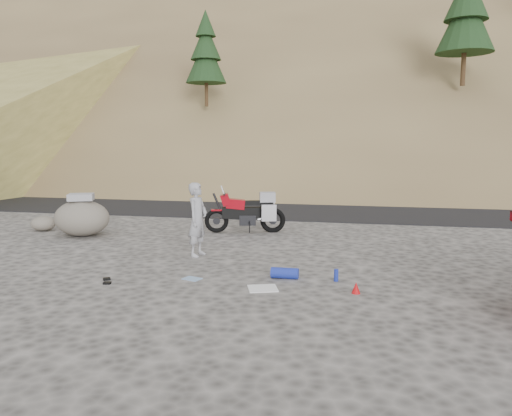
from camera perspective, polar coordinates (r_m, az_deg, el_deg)
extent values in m
plane|color=#403E3B|center=(10.88, -7.41, -5.90)|extent=(140.00, 140.00, 0.00)
cube|color=black|center=(19.46, 1.34, 0.24)|extent=(120.00, 7.00, 0.05)
cube|color=brown|center=(40.37, 9.95, 15.44)|extent=(110.00, 51.90, 46.72)
cube|color=brown|center=(40.41, 9.96, 15.86)|extent=(110.00, 43.28, 36.46)
cube|color=brown|center=(61.07, 10.78, 18.48)|extent=(120.00, 40.00, 30.00)
cylinder|color=#352413|center=(25.23, -5.68, 13.08)|extent=(0.17, 0.17, 1.40)
cone|color=black|center=(25.42, -5.73, 16.55)|extent=(2.00, 2.00, 2.25)
cone|color=black|center=(25.56, -5.76, 18.43)|extent=(1.50, 1.50, 1.76)
cone|color=black|center=(25.73, -5.79, 20.30)|extent=(1.00, 1.00, 1.26)
cylinder|color=#352413|center=(25.59, 22.62, 14.82)|extent=(0.22, 0.22, 1.82)
cone|color=black|center=(25.93, 22.87, 19.21)|extent=(2.60, 2.60, 2.92)
torus|color=black|center=(13.87, -4.53, -1.47)|extent=(0.68, 0.29, 0.67)
cylinder|color=black|center=(13.87, -4.53, -1.47)|extent=(0.21, 0.11, 0.20)
torus|color=black|center=(13.92, 1.93, -1.42)|extent=(0.72, 0.32, 0.71)
cylinder|color=black|center=(13.92, 1.93, -1.42)|extent=(0.24, 0.14, 0.22)
cylinder|color=black|center=(13.82, -4.21, 0.06)|extent=(0.38, 0.16, 0.82)
cylinder|color=black|center=(13.77, -3.63, 1.65)|extent=(0.20, 0.62, 0.04)
cube|color=black|center=(13.84, -1.40, -0.54)|extent=(1.23, 0.55, 0.30)
cube|color=black|center=(13.88, -0.98, -1.36)|extent=(0.52, 0.41, 0.28)
cube|color=maroon|center=(13.80, -2.37, 0.49)|extent=(0.59, 0.43, 0.31)
cube|color=maroon|center=(13.79, -3.50, 0.98)|extent=(0.38, 0.41, 0.36)
cube|color=silver|center=(13.76, -3.81, 2.06)|extent=(0.19, 0.32, 0.26)
cube|color=black|center=(13.81, -0.36, 0.59)|extent=(0.59, 0.36, 0.12)
cube|color=black|center=(13.84, 1.23, 0.43)|extent=(0.39, 0.27, 0.10)
cube|color=#A6A5AA|center=(13.61, 1.48, -0.55)|extent=(0.42, 0.22, 0.45)
cube|color=#A6A5AA|center=(14.13, 1.31, -0.24)|extent=(0.42, 0.22, 0.45)
cube|color=#97979C|center=(13.82, 1.32, 1.26)|extent=(0.50, 0.44, 0.26)
cube|color=maroon|center=(13.83, -4.54, -0.23)|extent=(0.32, 0.20, 0.04)
cylinder|color=black|center=(13.73, -0.74, -2.19)|extent=(0.08, 0.21, 0.37)
cylinder|color=#A6A5AA|center=(13.76, 1.15, -1.23)|extent=(0.47, 0.21, 0.13)
imported|color=#97979C|center=(11.26, -6.63, -5.42)|extent=(0.49, 0.66, 1.64)
ellipsoid|color=#534E47|center=(14.16, -19.28, -1.10)|extent=(1.68, 1.50, 0.96)
cube|color=#97979C|center=(14.08, -19.38, 1.19)|extent=(0.79, 0.71, 0.18)
ellipsoid|color=#534E47|center=(15.40, -23.14, -1.63)|extent=(0.83, 0.78, 0.41)
cube|color=white|center=(8.76, 0.77, -9.17)|extent=(0.61, 0.58, 0.02)
cylinder|color=#192996|center=(9.38, 3.30, -7.44)|extent=(0.51, 0.21, 0.20)
cylinder|color=#192996|center=(9.30, 9.15, -7.59)|extent=(0.09, 0.09, 0.22)
cone|color=#BB0C0F|center=(8.65, 11.36, -8.94)|extent=(0.17, 0.17, 0.19)
cube|color=black|center=(9.42, -16.65, -8.21)|extent=(0.14, 0.11, 0.04)
cube|color=black|center=(9.68, -16.69, -7.77)|extent=(0.16, 0.15, 0.04)
cube|color=#7E9CC3|center=(9.42, -7.31, -8.02)|extent=(0.38, 0.33, 0.01)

